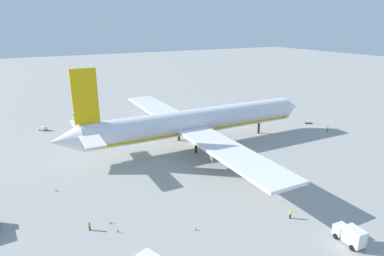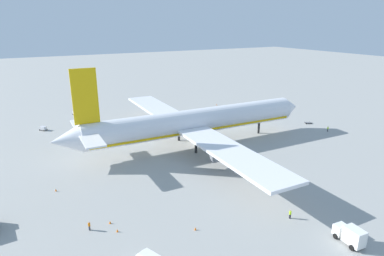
{
  "view_description": "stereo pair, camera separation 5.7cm",
  "coord_description": "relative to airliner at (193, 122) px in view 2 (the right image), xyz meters",
  "views": [
    {
      "loc": [
        -44.2,
        -78.62,
        33.98
      ],
      "look_at": [
        -1.09,
        0.97,
        4.94
      ],
      "focal_mm": 30.87,
      "sensor_mm": 36.0,
      "label": 1
    },
    {
      "loc": [
        -44.15,
        -78.65,
        33.98
      ],
      "look_at": [
        -1.09,
        0.97,
        4.94
      ],
      "focal_mm": 30.87,
      "sensor_mm": 36.0,
      "label": 2
    }
  ],
  "objects": [
    {
      "name": "traffic_cone_0",
      "position": [
        -19.29,
        -36.29,
        -6.64
      ],
      "size": [
        0.36,
        0.36,
        0.55
      ],
      "primitive_type": "cone",
      "color": "orange",
      "rests_on": "ground"
    },
    {
      "name": "ground_plane",
      "position": [
        1.27,
        -0.08,
        -6.92
      ],
      "size": [
        600.0,
        600.0,
        0.0
      ],
      "primitive_type": "plane",
      "color": "#9E9E99"
    },
    {
      "name": "baggage_cart_0",
      "position": [
        45.96,
        -0.46,
        -6.65
      ],
      "size": [
        2.83,
        2.31,
        0.4
      ],
      "color": "#595B60",
      "rests_on": "ground"
    },
    {
      "name": "baggage_cart_2",
      "position": [
        -36.86,
        35.59,
        -6.2
      ],
      "size": [
        2.57,
        2.82,
        1.3
      ],
      "color": "gray",
      "rests_on": "ground"
    },
    {
      "name": "traffic_cone_3",
      "position": [
        -31.22,
        -30.45,
        -6.64
      ],
      "size": [
        0.36,
        0.36,
        0.55
      ],
      "primitive_type": "cone",
      "color": "orange",
      "rests_on": "ground"
    },
    {
      "name": "traffic_cone_1",
      "position": [
        32.09,
        37.6,
        -6.64
      ],
      "size": [
        0.36,
        0.36,
        0.55
      ],
      "primitive_type": "cone",
      "color": "orange",
      "rests_on": "ground"
    },
    {
      "name": "traffic_cone_2",
      "position": [
        -38.57,
        -10.31,
        -6.64
      ],
      "size": [
        0.36,
        0.36,
        0.55
      ],
      "primitive_type": "cone",
      "color": "orange",
      "rests_on": "ground"
    },
    {
      "name": "traffic_cone_4",
      "position": [
        -31.66,
        -27.45,
        -6.64
      ],
      "size": [
        0.36,
        0.36,
        0.55
      ],
      "primitive_type": "cone",
      "color": "orange",
      "rests_on": "ground"
    },
    {
      "name": "service_truck_2",
      "position": [
        0.79,
        -51.26,
        -5.29
      ],
      "size": [
        2.61,
        5.13,
        3.11
      ],
      "color": "white",
      "rests_on": "ground"
    },
    {
      "name": "ground_worker_2",
      "position": [
        -35.26,
        -27.69,
        -6.08
      ],
      "size": [
        0.56,
        0.56,
        1.65
      ],
      "color": "#3F3F47",
      "rests_on": "ground"
    },
    {
      "name": "ground_worker_1",
      "position": [
        -2.45,
        -41.38,
        -6.04
      ],
      "size": [
        0.55,
        0.55,
        1.72
      ],
      "color": "black",
      "rests_on": "ground"
    },
    {
      "name": "airliner",
      "position": [
        0.0,
        0.0,
        0.0
      ],
      "size": [
        76.92,
        82.58,
        23.92
      ],
      "color": "white",
      "rests_on": "ground"
    },
    {
      "name": "ground_worker_0",
      "position": [
        44.61,
        -10.0,
        -6.01
      ],
      "size": [
        0.52,
        0.52,
        1.79
      ],
      "color": "#3F3F47",
      "rests_on": "ground"
    },
    {
      "name": "baggage_cart_1",
      "position": [
        -24.03,
        50.32,
        -6.17
      ],
      "size": [
        2.23,
        3.61,
        1.35
      ],
      "color": "#595B60",
      "rests_on": "ground"
    }
  ]
}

